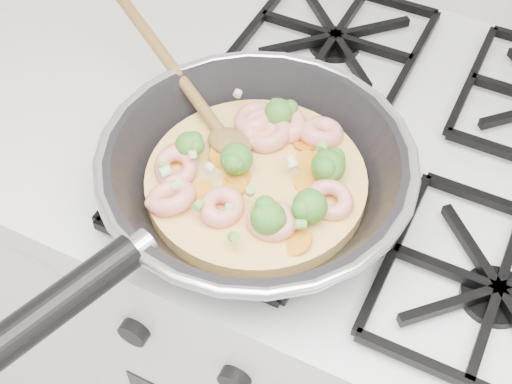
% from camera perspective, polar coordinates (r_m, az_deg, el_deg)
% --- Properties ---
extents(stove, '(0.60, 0.60, 0.92)m').
position_cam_1_polar(stove, '(1.22, 8.43, -11.04)').
color(stove, white).
rests_on(stove, ground).
extents(skillet, '(0.46, 0.52, 0.10)m').
position_cam_1_polar(skillet, '(0.74, -0.30, 1.39)').
color(skillet, black).
rests_on(skillet, stove).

